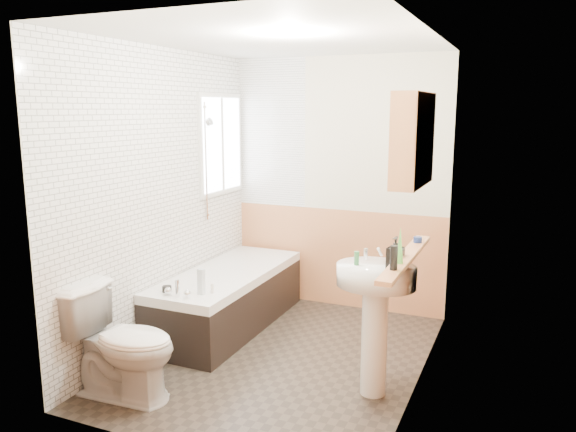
{
  "coord_description": "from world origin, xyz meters",
  "views": [
    {
      "loc": [
        1.76,
        -3.9,
        1.99
      ],
      "look_at": [
        0.0,
        0.15,
        1.15
      ],
      "focal_mm": 35.0,
      "sensor_mm": 36.0,
      "label": 1
    }
  ],
  "objects_px": {
    "sink": "(375,303)",
    "toilet": "(122,343)",
    "pine_shelf": "(406,257)",
    "bathtub": "(228,297)",
    "medicine_cabinet": "(413,139)"
  },
  "relations": [
    {
      "from": "toilet",
      "to": "sink",
      "type": "bearing_deg",
      "value": -68.25
    },
    {
      "from": "medicine_cabinet",
      "to": "sink",
      "type": "bearing_deg",
      "value": -130.61
    },
    {
      "from": "bathtub",
      "to": "medicine_cabinet",
      "type": "relative_size",
      "value": 2.59
    },
    {
      "from": "bathtub",
      "to": "toilet",
      "type": "height_order",
      "value": "toilet"
    },
    {
      "from": "sink",
      "to": "medicine_cabinet",
      "type": "height_order",
      "value": "medicine_cabinet"
    },
    {
      "from": "sink",
      "to": "medicine_cabinet",
      "type": "xyz_separation_m",
      "value": [
        0.17,
        0.2,
        1.12
      ]
    },
    {
      "from": "sink",
      "to": "pine_shelf",
      "type": "relative_size",
      "value": 0.84
    },
    {
      "from": "pine_shelf",
      "to": "toilet",
      "type": "bearing_deg",
      "value": -157.87
    },
    {
      "from": "bathtub",
      "to": "medicine_cabinet",
      "type": "xyz_separation_m",
      "value": [
        1.74,
        -0.5,
        1.51
      ]
    },
    {
      "from": "sink",
      "to": "toilet",
      "type": "bearing_deg",
      "value": -153.35
    },
    {
      "from": "sink",
      "to": "bathtub",
      "type": "bearing_deg",
      "value": 157.9
    },
    {
      "from": "pine_shelf",
      "to": "medicine_cabinet",
      "type": "xyz_separation_m",
      "value": [
        -0.03,
        0.2,
        0.77
      ]
    },
    {
      "from": "bathtub",
      "to": "toilet",
      "type": "xyz_separation_m",
      "value": [
        -0.03,
        -1.44,
        0.12
      ]
    },
    {
      "from": "toilet",
      "to": "pine_shelf",
      "type": "xyz_separation_m",
      "value": [
        1.8,
        0.73,
        0.63
      ]
    },
    {
      "from": "toilet",
      "to": "bathtub",
      "type": "bearing_deg",
      "value": -4.07
    }
  ]
}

